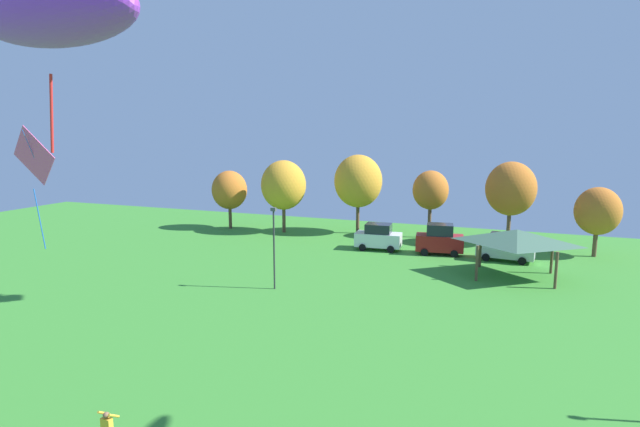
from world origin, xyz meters
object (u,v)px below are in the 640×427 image
kite_flying_6 (43,11)px  treeline_tree_5 (598,211)px  kite_flying_4 (34,159)px  treeline_tree_0 (229,190)px  parked_car_second_from_left (440,240)px  treeline_tree_1 (284,185)px  parked_car_third_from_left (506,247)px  light_post_1 (274,243)px  park_pavilion (517,236)px  parked_car_leftmost (378,237)px  treeline_tree_4 (511,189)px  treeline_tree_2 (358,181)px  treeline_tree_3 (431,190)px

kite_flying_6 → treeline_tree_5: kite_flying_6 is taller
kite_flying_4 → treeline_tree_0: kite_flying_4 is taller
parked_car_second_from_left → treeline_tree_5: bearing=9.6°
treeline_tree_1 → parked_car_second_from_left: bearing=-13.3°
parked_car_third_from_left → treeline_tree_5: treeline_tree_5 is taller
kite_flying_6 → light_post_1: kite_flying_6 is taller
park_pavilion → treeline_tree_1: size_ratio=0.87×
parked_car_leftmost → parked_car_second_from_left: parked_car_second_from_left is taller
parked_car_second_from_left → treeline_tree_0: bearing=163.2°
park_pavilion → kite_flying_4: bearing=-137.6°
treeline_tree_4 → parked_car_third_from_left: bearing=-91.3°
parked_car_second_from_left → treeline_tree_5: size_ratio=0.71×
treeline_tree_2 → parked_car_third_from_left: bearing=-24.3°
park_pavilion → treeline_tree_3: size_ratio=0.98×
parked_car_second_from_left → light_post_1: 17.00m
park_pavilion → treeline_tree_3: 14.64m
treeline_tree_3 → treeline_tree_5: size_ratio=1.13×
kite_flying_6 → treeline_tree_5: (14.56, 41.31, -8.62)m
light_post_1 → treeline_tree_5: size_ratio=0.94×
treeline_tree_5 → kite_flying_6: bearing=-109.4°
treeline_tree_3 → park_pavilion: bearing=-55.9°
treeline_tree_5 → parked_car_second_from_left: bearing=-162.9°
kite_flying_6 → park_pavilion: 34.53m
kite_flying_6 → parked_car_leftmost: 39.05m
kite_flying_6 → park_pavilion: size_ratio=0.82×
kite_flying_6 → parked_car_leftmost: (-3.58, 37.17, -11.42)m
park_pavilion → parked_car_third_from_left: bearing=98.6°
treeline_tree_0 → kite_flying_6: bearing=-62.3°
parked_car_third_from_left → treeline_tree_2: bearing=161.4°
parked_car_third_from_left → light_post_1: (-14.68, -13.82, 2.08)m
parked_car_second_from_left → parked_car_third_from_left: (5.47, -0.34, -0.17)m
kite_flying_4 → treeline_tree_4: 39.10m
treeline_tree_1 → treeline_tree_3: treeline_tree_1 is taller
kite_flying_6 → parked_car_third_from_left: 39.48m
kite_flying_4 → park_pavilion: kite_flying_4 is taller
kite_flying_6 → treeline_tree_4: kite_flying_6 is taller
kite_flying_6 → treeline_tree_5: 44.64m
treeline_tree_0 → treeline_tree_4: bearing=4.5°
park_pavilion → treeline_tree_2: bearing=143.5°
treeline_tree_0 → park_pavilion: bearing=-16.9°
treeline_tree_4 → parked_car_second_from_left: bearing=-132.4°
treeline_tree_3 → treeline_tree_4: (7.56, -0.68, 0.53)m
parked_car_leftmost → treeline_tree_1: bearing=155.4°
parked_car_leftmost → parked_car_third_from_left: 10.94m
kite_flying_6 → parked_car_second_from_left: size_ratio=1.29×
treeline_tree_0 → treeline_tree_3: size_ratio=0.94×
parked_car_third_from_left → park_pavilion: bearing=-75.8°
kite_flying_4 → light_post_1: size_ratio=1.10×
light_post_1 → treeline_tree_4: 25.24m
kite_flying_6 → park_pavilion: kite_flying_6 is taller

